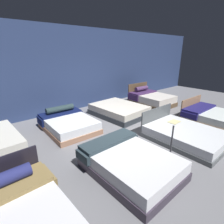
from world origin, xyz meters
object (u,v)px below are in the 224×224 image
bed_5 (68,123)px  bed_1 (130,163)px  bed_3 (214,117)px  price_sign (171,145)px  bed_7 (151,99)px  bed_2 (185,134)px  bed_0 (16,222)px  bed_6 (119,110)px

bed_5 → bed_1: bearing=-88.7°
bed_3 → bed_1: bearing=-179.7°
bed_1 → price_sign: 1.18m
bed_1 → bed_3: bed_3 is taller
bed_3 → bed_5: bearing=147.2°
bed_5 → bed_7: 4.50m
bed_2 → bed_5: 3.71m
bed_2 → bed_3: size_ratio=1.08×
bed_0 → bed_2: bed_0 is taller
bed_5 → bed_6: 2.26m
bed_1 → bed_7: bed_7 is taller
bed_1 → bed_2: size_ratio=0.94×
bed_3 → bed_7: size_ratio=1.00×
bed_0 → price_sign: 3.39m
bed_7 → bed_0: bearing=-155.8°
price_sign → bed_2: bearing=12.3°
bed_1 → bed_6: (2.28, 2.83, -0.02)m
bed_0 → price_sign: bearing=-7.7°
price_sign → bed_5: bearing=109.3°
price_sign → bed_6: bearing=69.8°
bed_1 → bed_5: (0.02, 2.90, -0.01)m
bed_3 → bed_0: bearing=179.7°
bed_5 → bed_6: (2.26, -0.07, -0.01)m
bed_0 → price_sign: price_sign is taller
bed_2 → price_sign: bearing=-167.5°
bed_0 → bed_7: 7.34m
bed_6 → bed_3: bearing=-55.9°
bed_5 → bed_6: bed_5 is taller
bed_0 → bed_1: size_ratio=1.00×
bed_3 → bed_7: bearing=89.2°
bed_2 → price_sign: 1.21m
bed_1 → bed_2: (2.30, -0.03, -0.05)m
bed_1 → bed_6: 3.63m
bed_0 → bed_1: 2.24m
bed_5 → price_sign: size_ratio=2.01×
bed_7 → bed_5: bearing=-178.3°
bed_3 → price_sign: 3.34m
bed_7 → bed_1: bearing=-145.7°
bed_2 → bed_6: bed_2 is taller
bed_6 → bed_7: size_ratio=1.12×
bed_1 → bed_7: 5.39m
bed_1 → bed_6: bed_1 is taller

